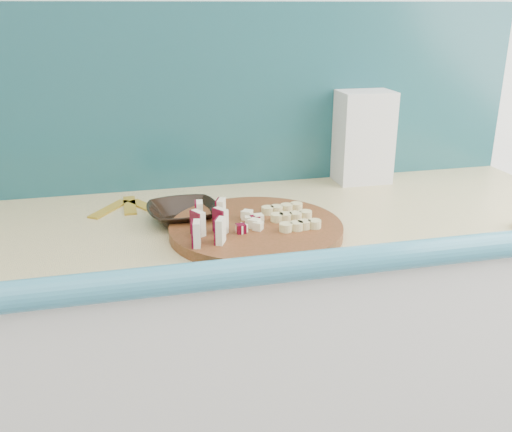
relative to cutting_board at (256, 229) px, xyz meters
name	(u,v)px	position (x,y,z in m)	size (l,w,h in m)	color
kitchen_counter	(165,383)	(-0.22, 0.11, -0.47)	(2.20, 0.63, 0.91)	white
backsplash	(141,100)	(-0.22, 0.40, 0.24)	(2.20, 0.02, 0.50)	teal
cutting_board	(256,229)	(0.00, 0.00, 0.00)	(0.39, 0.39, 0.02)	#46290F
apple_wedges	(209,222)	(-0.11, -0.03, 0.04)	(0.09, 0.16, 0.05)	beige
apple_chunks	(246,222)	(-0.02, 0.00, 0.02)	(0.06, 0.07, 0.02)	#FFF8CB
banana_slices	(291,216)	(0.08, 0.01, 0.02)	(0.11, 0.15, 0.02)	#D3C781
brown_bowl	(183,214)	(-0.15, 0.12, 0.01)	(0.17, 0.17, 0.04)	black
flour_bag	(363,137)	(0.40, 0.34, 0.12)	(0.15, 0.11, 0.26)	silver
banana_peel	(129,207)	(-0.28, 0.25, -0.01)	(0.20, 0.16, 0.01)	gold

